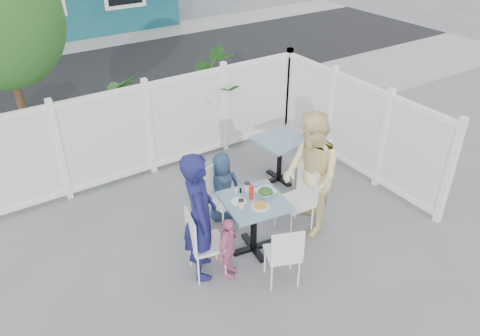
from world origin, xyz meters
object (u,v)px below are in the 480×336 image
boy (222,187)px  chair_near (284,252)px  spare_table (280,148)px  chair_right (300,195)px  chair_left (200,240)px  man (200,216)px  chair_back (218,192)px  toddler (228,248)px  main_table (254,212)px  woman (311,175)px

boy → chair_near: bearing=104.4°
spare_table → chair_right: (-0.56, -1.19, -0.01)m
chair_left → man: size_ratio=0.55×
spare_table → boy: size_ratio=0.71×
chair_back → toddler: (-0.45, -0.97, -0.12)m
toddler → main_table: bearing=-15.4°
spare_table → man: man is taller
man → woman: woman is taller
chair_back → chair_right: bearing=125.7°
chair_left → chair_near: chair_left is taller
man → boy: (0.80, 0.80, -0.32)m
main_table → chair_back: bearing=97.9°
chair_right → boy: (-0.78, 0.80, -0.04)m
toddler → boy: bearing=23.7°
chair_left → main_table: bearing=104.5°
chair_left → chair_near: size_ratio=1.07×
spare_table → chair_back: bearing=-161.9°
chair_near → spare_table: bearing=75.3°
man → toddler: man is taller
chair_near → chair_left: bearing=157.8°
chair_left → boy: bearing=148.7°
man → boy: 1.18m
main_table → man: bearing=177.9°
spare_table → chair_left: chair_left is taller
toddler → man: bearing=93.8°
boy → main_table: bearing=106.1°
man → spare_table: bearing=-36.5°
chair_left → toddler: (0.26, -0.21, -0.11)m
chair_left → chair_right: size_ratio=0.95×
main_table → chair_back: (-0.10, 0.74, -0.07)m
chair_left → man: bearing=159.6°
chair_back → woman: woman is taller
woman → chair_left: bearing=-71.3°
spare_table → man: (-2.14, -1.19, 0.27)m
chair_right → chair_near: 1.15m
chair_near → toddler: chair_near is taller
man → woman: (1.67, -0.07, 0.04)m
woman → boy: bearing=-115.6°
man → toddler: (0.23, -0.26, -0.43)m
chair_left → chair_back: 1.04m
chair_near → boy: (0.09, 1.56, 0.03)m
man → main_table: bearing=-67.6°
chair_right → man: (-1.58, -0.00, 0.28)m
chair_right → boy: bearing=47.8°
main_table → spare_table: (1.36, 1.22, -0.04)m
chair_back → man: size_ratio=0.56×
woman → toddler: size_ratio=2.07×
man → chair_near: bearing=-112.3°
toddler → chair_left: bearing=103.5°
chair_near → man: size_ratio=0.51×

